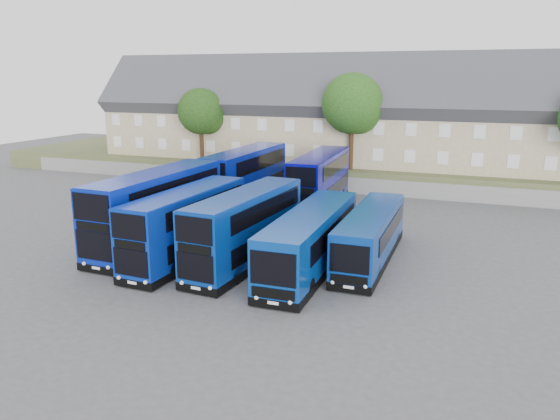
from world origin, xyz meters
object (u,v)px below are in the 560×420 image
at_px(dd_front_mid, 187,227).
at_px(tree_mid, 354,106).
at_px(tree_west, 202,113).
at_px(coach_east_a, 310,241).
at_px(dd_front_left, 157,210).

height_order(dd_front_mid, tree_mid, tree_mid).
bearing_deg(tree_west, coach_east_a, -49.63).
bearing_deg(dd_front_mid, tree_mid, 82.41).
distance_m(dd_front_mid, tree_west, 26.83).
xyz_separation_m(dd_front_mid, coach_east_a, (7.44, 1.07, -0.41)).
distance_m(tree_west, tree_mid, 16.04).
height_order(dd_front_mid, coach_east_a, dd_front_mid).
relative_size(coach_east_a, tree_west, 1.62).
xyz_separation_m(dd_front_left, dd_front_mid, (3.26, -1.88, -0.30)).
xyz_separation_m(coach_east_a, tree_west, (-19.17, 22.55, 5.39)).
xyz_separation_m(dd_front_left, coach_east_a, (10.70, -0.81, -0.71)).
bearing_deg(coach_east_a, dd_front_left, 174.38).
bearing_deg(dd_front_left, tree_west, 112.98).
bearing_deg(tree_mid, coach_east_a, -82.17).
distance_m(dd_front_mid, coach_east_a, 7.53).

